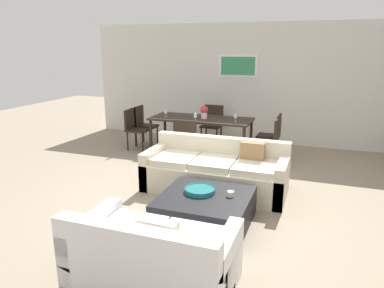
# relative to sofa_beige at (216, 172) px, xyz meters

# --- Properties ---
(ground_plane) EXTENTS (18.00, 18.00, 0.00)m
(ground_plane) POSITION_rel_sofa_beige_xyz_m (-0.15, -0.34, -0.29)
(ground_plane) COLOR gray
(back_wall_unit) EXTENTS (8.40, 0.09, 2.70)m
(back_wall_unit) POSITION_rel_sofa_beige_xyz_m (0.14, 3.19, 1.06)
(back_wall_unit) COLOR silver
(back_wall_unit) RESTS_ON ground
(sofa_beige) EXTENTS (2.17, 0.90, 0.78)m
(sofa_beige) POSITION_rel_sofa_beige_xyz_m (0.00, 0.00, 0.00)
(sofa_beige) COLOR beige
(sofa_beige) RESTS_ON ground
(loveseat_white) EXTENTS (1.47, 0.90, 0.78)m
(loveseat_white) POSITION_rel_sofa_beige_xyz_m (0.12, -2.47, 0.00)
(loveseat_white) COLOR white
(loveseat_white) RESTS_ON ground
(coffee_table) EXTENTS (1.11, 1.08, 0.38)m
(coffee_table) POSITION_rel_sofa_beige_xyz_m (0.19, -1.11, -0.10)
(coffee_table) COLOR black
(coffee_table) RESTS_ON ground
(decorative_bowl) EXTENTS (0.40, 0.40, 0.06)m
(decorative_bowl) POSITION_rel_sofa_beige_xyz_m (0.09, -1.04, 0.12)
(decorative_bowl) COLOR #19666B
(decorative_bowl) RESTS_ON coffee_table
(candle_jar) EXTENTS (0.09, 0.09, 0.07)m
(candle_jar) POSITION_rel_sofa_beige_xyz_m (0.49, -1.02, 0.12)
(candle_jar) COLOR silver
(candle_jar) RESTS_ON coffee_table
(dining_table) EXTENTS (2.09, 0.84, 0.75)m
(dining_table) POSITION_rel_sofa_beige_xyz_m (-0.87, 1.86, 0.39)
(dining_table) COLOR black
(dining_table) RESTS_ON ground
(dining_chair_left_near) EXTENTS (0.44, 0.44, 0.88)m
(dining_chair_left_near) POSITION_rel_sofa_beige_xyz_m (-2.32, 1.67, 0.21)
(dining_chair_left_near) COLOR black
(dining_chair_left_near) RESTS_ON ground
(dining_chair_foot) EXTENTS (0.44, 0.44, 0.88)m
(dining_chair_foot) POSITION_rel_sofa_beige_xyz_m (-0.87, 1.03, 0.21)
(dining_chair_foot) COLOR black
(dining_chair_foot) RESTS_ON ground
(dining_chair_right_near) EXTENTS (0.44, 0.44, 0.88)m
(dining_chair_right_near) POSITION_rel_sofa_beige_xyz_m (0.58, 1.67, 0.21)
(dining_chair_right_near) COLOR black
(dining_chair_right_near) RESTS_ON ground
(dining_chair_head) EXTENTS (0.44, 0.44, 0.88)m
(dining_chair_head) POSITION_rel_sofa_beige_xyz_m (-0.87, 2.69, 0.21)
(dining_chair_head) COLOR black
(dining_chair_head) RESTS_ON ground
(dining_chair_left_far) EXTENTS (0.44, 0.44, 0.88)m
(dining_chair_left_far) POSITION_rel_sofa_beige_xyz_m (-2.32, 2.05, 0.21)
(dining_chair_left_far) COLOR black
(dining_chair_left_far) RESTS_ON ground
(dining_chair_right_far) EXTENTS (0.44, 0.44, 0.88)m
(dining_chair_right_far) POSITION_rel_sofa_beige_xyz_m (0.58, 2.05, 0.21)
(dining_chair_right_far) COLOR black
(dining_chair_right_far) RESTS_ON ground
(wine_glass_left_near) EXTENTS (0.08, 0.08, 0.15)m
(wine_glass_left_near) POSITION_rel_sofa_beige_xyz_m (-1.62, 1.76, 0.56)
(wine_glass_left_near) COLOR silver
(wine_glass_left_near) RESTS_ON dining_table
(wine_glass_head) EXTENTS (0.06, 0.06, 0.16)m
(wine_glass_head) POSITION_rel_sofa_beige_xyz_m (-0.87, 2.22, 0.57)
(wine_glass_head) COLOR silver
(wine_glass_head) RESTS_ON dining_table
(wine_glass_right_near) EXTENTS (0.07, 0.07, 0.15)m
(wine_glass_right_near) POSITION_rel_sofa_beige_xyz_m (-0.12, 1.76, 0.56)
(wine_glass_right_near) COLOR silver
(wine_glass_right_near) RESTS_ON dining_table
(wine_glass_foot) EXTENTS (0.06, 0.06, 0.16)m
(wine_glass_foot) POSITION_rel_sofa_beige_xyz_m (-0.87, 1.50, 0.57)
(wine_glass_foot) COLOR silver
(wine_glass_foot) RESTS_ON dining_table
(centerpiece_vase) EXTENTS (0.16, 0.16, 0.26)m
(centerpiece_vase) POSITION_rel_sofa_beige_xyz_m (-0.80, 1.84, 0.60)
(centerpiece_vase) COLOR silver
(centerpiece_vase) RESTS_ON dining_table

